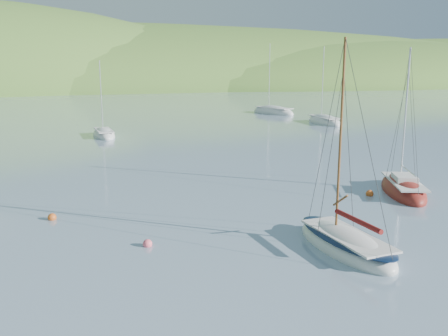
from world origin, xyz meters
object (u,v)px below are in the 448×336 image
object	(u,v)px
distant_sloop_b	(273,112)
daysailer_white	(345,244)
sloop_red	(403,190)
distant_sloop_d	(324,122)
distant_sloop_a	(104,135)

from	to	relation	value
distant_sloop_b	daysailer_white	bearing A→B (deg)	-132.59
sloop_red	distant_sloop_d	distance (m)	38.11
daysailer_white	distant_sloop_d	world-z (taller)	distant_sloop_d
daysailer_white	distant_sloop_a	distance (m)	40.81
daysailer_white	distant_sloop_a	size ratio (longest dim) A/B	1.10
distant_sloop_a	distant_sloop_b	xyz separation A→B (m)	(28.76, 18.41, 0.04)
sloop_red	distant_sloop_b	bearing A→B (deg)	99.13
distant_sloop_b	distant_sloop_d	distance (m)	14.60
sloop_red	distant_sloop_d	size ratio (longest dim) A/B	0.89
daysailer_white	distant_sloop_a	bearing A→B (deg)	97.35
distant_sloop_a	distant_sloop_b	size ratio (longest dim) A/B	0.76
daysailer_white	sloop_red	distance (m)	11.95
sloop_red	distant_sloop_b	world-z (taller)	distant_sloop_b
distant_sloop_a	distant_sloop_b	bearing A→B (deg)	28.29
distant_sloop_a	distant_sloop_d	size ratio (longest dim) A/B	0.82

